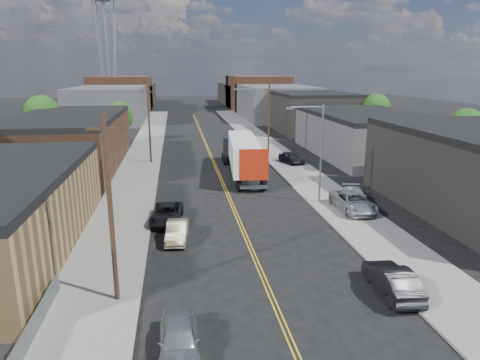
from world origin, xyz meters
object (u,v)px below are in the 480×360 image
object	(u,v)px
car_right_lot_b	(355,196)
car_right_lot_c	(291,158)
car_left_c	(167,214)
semi_truck	(241,152)
car_right_oncoming	(392,280)
car_left_a	(179,339)
car_ahead_truck	(241,159)
car_right_lot_a	(353,202)
car_left_b	(177,231)

from	to	relation	value
car_right_lot_b	car_right_lot_c	world-z (taller)	car_right_lot_c
car_left_c	semi_truck	bearing A→B (deg)	66.92
car_right_oncoming	car_right_lot_c	bearing A→B (deg)	-92.11
semi_truck	car_right_lot_c	distance (m)	8.47
car_right_lot_c	semi_truck	bearing A→B (deg)	-169.47
semi_truck	car_right_oncoming	xyz separation A→B (m)	(3.97, -28.88, -1.73)
semi_truck	car_right_lot_b	bearing A→B (deg)	-53.20
car_left_a	car_ahead_truck	size ratio (longest dim) A/B	0.76
semi_truck	car_left_a	world-z (taller)	semi_truck
car_right_lot_b	car_left_c	bearing A→B (deg)	-160.01
car_right_oncoming	car_right_lot_a	bearing A→B (deg)	-100.80
car_right_oncoming	car_right_lot_a	distance (m)	13.86
semi_truck	car_right_lot_b	distance (m)	15.97
car_left_a	car_right_lot_a	distance (m)	22.64
car_left_b	car_left_c	xyz separation A→B (m)	(-0.78, 3.93, 0.03)
car_right_lot_c	car_ahead_truck	size ratio (longest dim) A/B	0.75
car_left_b	car_left_c	size ratio (longest dim) A/B	0.81
car_left_b	car_right_oncoming	world-z (taller)	car_right_oncoming
car_left_a	car_right_lot_c	xyz separation A→B (m)	(14.85, 36.48, 0.14)
car_right_lot_c	car_ahead_truck	world-z (taller)	car_right_lot_c
car_left_b	car_ahead_truck	world-z (taller)	car_ahead_truck
car_left_a	car_right_lot_b	world-z (taller)	car_right_lot_b
car_left_a	car_left_b	distance (m)	12.88
car_left_a	car_right_lot_c	size ratio (longest dim) A/B	1.01
car_right_lot_a	car_left_c	bearing A→B (deg)	179.47
car_left_a	car_left_b	bearing A→B (deg)	89.42
car_left_c	car_right_lot_c	size ratio (longest dim) A/B	1.19
car_ahead_truck	car_right_lot_b	bearing A→B (deg)	-62.57
car_left_c	car_right_lot_c	distance (m)	25.12
car_right_lot_a	car_right_lot_b	size ratio (longest dim) A/B	1.24
car_left_a	car_right_lot_b	xyz separation A→B (m)	(16.00, 18.88, 0.08)
car_right_lot_a	car_right_lot_b	world-z (taller)	car_right_lot_a
car_right_oncoming	car_right_lot_c	size ratio (longest dim) A/B	1.14
semi_truck	car_ahead_truck	size ratio (longest dim) A/B	3.00
car_right_oncoming	car_right_lot_b	bearing A→B (deg)	-102.44
car_left_c	car_right_lot_b	bearing A→B (deg)	12.34
car_right_lot_a	car_right_lot_b	distance (m)	2.18
car_left_b	semi_truck	bearing A→B (deg)	73.66
semi_truck	car_right_oncoming	bearing A→B (deg)	-77.18
semi_truck	car_right_lot_c	world-z (taller)	semi_truck
semi_truck	car_ahead_truck	xyz separation A→B (m)	(0.73, 4.51, -1.74)
car_right_oncoming	car_right_lot_c	xyz separation A→B (m)	(3.25, 32.98, 0.08)
semi_truck	car_left_b	xyz separation A→B (m)	(-7.63, -19.49, -1.85)
car_right_oncoming	car_ahead_truck	size ratio (longest dim) A/B	0.85
car_left_b	car_right_lot_c	size ratio (longest dim) A/B	0.97
semi_truck	car_left_c	distance (m)	17.78
car_right_oncoming	semi_truck	bearing A→B (deg)	-78.66
car_left_c	car_ahead_truck	world-z (taller)	car_ahead_truck
car_left_b	car_right_lot_b	size ratio (longest dim) A/B	0.90
semi_truck	car_left_b	distance (m)	21.01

